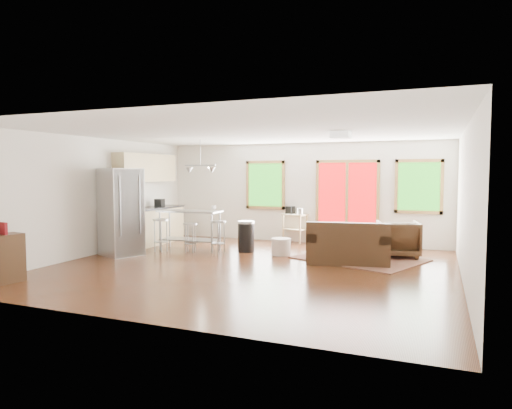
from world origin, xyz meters
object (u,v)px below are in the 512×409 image
at_px(ottoman, 336,244).
at_px(island, 190,223).
at_px(coffee_table, 361,240).
at_px(kitchen_cart, 294,218).
at_px(refrigerator, 121,212).
at_px(loveseat, 348,246).
at_px(rug, 359,259).
at_px(armchair, 398,237).

relative_size(ottoman, island, 0.44).
bearing_deg(coffee_table, kitchen_cart, 143.19).
height_order(refrigerator, island, refrigerator).
bearing_deg(loveseat, kitchen_cart, 120.56).
height_order(loveseat, coffee_table, loveseat).
bearing_deg(ottoman, island, -165.93).
bearing_deg(rug, loveseat, -106.42).
distance_m(rug, kitchen_cart, 2.69).
distance_m(rug, ottoman, 0.84).
relative_size(coffee_table, kitchen_cart, 1.35).
bearing_deg(loveseat, armchair, 41.78).
height_order(rug, coffee_table, coffee_table).
bearing_deg(refrigerator, kitchen_cart, 69.15).
bearing_deg(ottoman, refrigerator, -155.70).
relative_size(rug, ottoman, 3.60).
distance_m(armchair, ottoman, 1.36).
distance_m(armchair, refrigerator, 6.08).
height_order(coffee_table, ottoman, ottoman).
distance_m(rug, loveseat, 0.61).
bearing_deg(loveseat, refrigerator, -177.58).
bearing_deg(rug, island, -175.70).
bearing_deg(armchair, island, -2.27).
xyz_separation_m(rug, loveseat, (-0.15, -0.50, 0.33)).
height_order(rug, kitchen_cart, kitchen_cart).
distance_m(loveseat, ottoman, 1.14).
distance_m(coffee_table, island, 3.96).
xyz_separation_m(rug, ottoman, (-0.61, 0.54, 0.21)).
xyz_separation_m(ottoman, kitchen_cart, (-1.35, 1.20, 0.42)).
xyz_separation_m(coffee_table, kitchen_cart, (-1.95, 1.46, 0.27)).
distance_m(loveseat, island, 3.79).
bearing_deg(rug, ottoman, 138.62).
relative_size(loveseat, kitchen_cart, 1.83).
relative_size(loveseat, refrigerator, 0.90).
relative_size(coffee_table, armchair, 1.46).
distance_m(coffee_table, kitchen_cart, 2.46).
xyz_separation_m(coffee_table, island, (-3.92, -0.56, 0.27)).
distance_m(coffee_table, refrigerator, 5.30).
height_order(coffee_table, kitchen_cart, kitchen_cart).
distance_m(coffee_table, armchair, 0.80).
bearing_deg(coffee_table, armchair, 21.66).
height_order(loveseat, refrigerator, refrigerator).
relative_size(loveseat, ottoman, 2.60).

